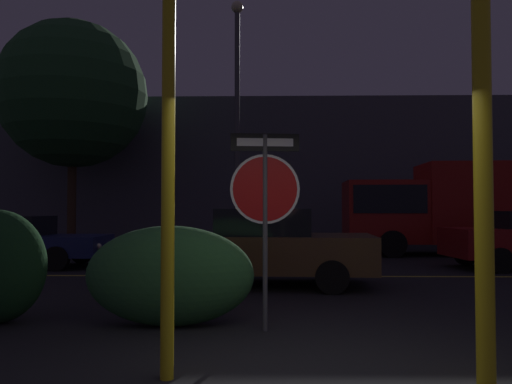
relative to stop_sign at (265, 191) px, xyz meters
name	(u,v)px	position (x,y,z in m)	size (l,w,h in m)	color
road_center_stripe	(286,276)	(0.45, 5.00, -1.73)	(40.08, 0.12, 0.01)	gold
stop_sign	(265,191)	(0.00, 0.00, 0.00)	(0.87, 0.11, 2.44)	#4C4C51
yellow_pole_left	(168,182)	(-0.87, -1.75, 0.02)	(0.12, 0.12, 3.49)	yellow
yellow_pole_right	(483,179)	(1.82, -2.00, 0.02)	(0.15, 0.15, 3.51)	yellow
hedge_bush_2	(170,276)	(-1.23, 0.23, -1.09)	(2.17, 0.86, 1.29)	#2D6633
passing_car_1	(14,241)	(-6.56, 6.67, -1.06)	(4.80, 1.97, 1.32)	navy
passing_car_2	(260,247)	(-0.11, 3.71, -0.98)	(4.69, 2.30, 1.51)	brown
delivery_truck	(446,206)	(5.95, 10.33, -0.12)	(6.73, 2.69, 2.99)	maroon
street_lamp	(237,105)	(-0.90, 9.51, 3.07)	(0.39, 0.39, 8.15)	#4C4C51
tree_0	(73,95)	(-7.22, 12.20, 4.05)	(5.48, 5.48, 8.53)	#422D1E
building_backdrop	(295,173)	(1.39, 17.07, 1.44)	(30.51, 4.19, 6.34)	#4C4C56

